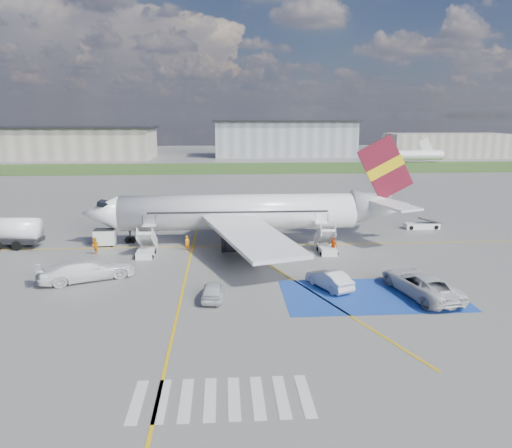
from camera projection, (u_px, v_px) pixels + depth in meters
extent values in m
plane|color=#60605E|center=(243.00, 282.00, 42.66)|extent=(400.00, 400.00, 0.00)
cube|color=#2D4C1E|center=(229.00, 168.00, 135.29)|extent=(400.00, 30.00, 0.01)
cube|color=gold|center=(239.00, 246.00, 54.36)|extent=(120.00, 0.20, 0.01)
cube|color=gold|center=(173.00, 333.00, 32.59)|extent=(0.20, 60.00, 0.01)
cube|color=gold|center=(239.00, 246.00, 54.36)|extent=(20.71, 56.45, 0.01)
cube|color=#193E9B|center=(372.00, 295.00, 39.40)|extent=(14.00, 8.00, 0.01)
cube|color=silver|center=(137.00, 402.00, 24.72)|extent=(0.60, 4.00, 0.01)
cube|color=silver|center=(162.00, 401.00, 24.80)|extent=(0.60, 4.00, 0.01)
cube|color=silver|center=(186.00, 400.00, 24.88)|extent=(0.60, 4.00, 0.01)
cube|color=silver|center=(210.00, 399.00, 24.95)|extent=(0.60, 4.00, 0.01)
cube|color=silver|center=(234.00, 398.00, 25.03)|extent=(0.60, 4.00, 0.01)
cube|color=silver|center=(258.00, 397.00, 25.11)|extent=(0.60, 4.00, 0.01)
cube|color=silver|center=(281.00, 396.00, 25.19)|extent=(0.60, 4.00, 0.01)
cube|color=silver|center=(305.00, 396.00, 25.26)|extent=(0.60, 4.00, 0.01)
cube|color=gray|center=(61.00, 143.00, 164.82)|extent=(60.00, 22.00, 10.00)
cube|color=gray|center=(284.00, 139.00, 174.31)|extent=(48.00, 18.00, 12.00)
cube|color=gray|center=(446.00, 145.00, 171.45)|extent=(40.00, 16.00, 8.00)
cylinder|color=silver|center=(238.00, 212.00, 55.59)|extent=(26.00, 3.90, 3.90)
cone|color=silver|center=(101.00, 214.00, 54.63)|extent=(4.00, 3.90, 3.90)
cube|color=black|center=(106.00, 204.00, 54.44)|extent=(1.67, 1.90, 0.82)
cone|color=silver|center=(381.00, 207.00, 56.55)|extent=(6.50, 3.90, 3.90)
cube|color=silver|center=(251.00, 235.00, 47.49)|extent=(9.86, 15.95, 1.40)
cube|color=silver|center=(244.00, 204.00, 64.07)|extent=(9.86, 15.95, 1.40)
cylinder|color=#38383A|center=(240.00, 242.00, 50.56)|extent=(3.40, 2.10, 2.10)
cylinder|color=#38383A|center=(237.00, 219.00, 61.48)|extent=(3.40, 2.10, 2.10)
cube|color=maroon|center=(385.00, 168.00, 55.63)|extent=(6.62, 0.30, 7.45)
cube|color=yellow|center=(385.00, 168.00, 55.63)|extent=(4.36, 0.40, 3.08)
cube|color=silver|center=(396.00, 205.00, 53.32)|extent=(4.73, 5.95, 0.49)
cube|color=silver|center=(377.00, 196.00, 59.56)|extent=(4.73, 5.95, 0.49)
cube|color=black|center=(238.00, 212.00, 53.61)|extent=(19.50, 0.04, 0.18)
cube|color=black|center=(237.00, 206.00, 57.43)|extent=(19.50, 0.04, 0.18)
cube|color=silver|center=(147.00, 239.00, 51.35)|extent=(1.40, 3.73, 2.32)
cube|color=silver|center=(149.00, 225.00, 52.98)|extent=(1.40, 1.00, 0.12)
cylinder|color=black|center=(142.00, 220.00, 52.81)|extent=(0.06, 0.06, 1.10)
cylinder|color=black|center=(156.00, 220.00, 52.90)|extent=(0.06, 0.06, 1.10)
cube|color=silver|center=(145.00, 254.00, 50.02)|extent=(1.60, 2.40, 0.70)
cube|color=silver|center=(325.00, 236.00, 52.54)|extent=(1.40, 3.73, 2.32)
cube|color=silver|center=(321.00, 223.00, 54.17)|extent=(1.40, 1.00, 0.12)
cylinder|color=black|center=(315.00, 218.00, 54.01)|extent=(0.06, 0.06, 1.10)
cylinder|color=black|center=(328.00, 218.00, 54.10)|extent=(0.06, 0.06, 1.10)
cube|color=silver|center=(327.00, 250.00, 51.21)|extent=(1.60, 2.40, 0.70)
cylinder|color=silver|center=(7.00, 229.00, 53.31)|extent=(7.30, 3.27, 2.38)
cube|color=black|center=(8.00, 239.00, 53.56)|extent=(7.30, 3.27, 0.52)
cube|color=silver|center=(105.00, 237.00, 54.23)|extent=(2.29, 1.40, 1.58)
cube|color=black|center=(104.00, 230.00, 54.05)|extent=(2.17, 1.28, 0.14)
cube|color=silver|center=(422.00, 226.00, 62.68)|extent=(4.28, 1.47, 0.71)
cube|color=black|center=(430.00, 221.00, 62.63)|extent=(2.80, 1.10, 0.79)
imported|color=silver|center=(213.00, 290.00, 38.44)|extent=(1.99, 4.28, 1.42)
imported|color=#B7BABE|center=(329.00, 279.00, 40.84)|extent=(3.41, 4.97, 1.55)
imported|color=silver|center=(420.00, 280.00, 39.35)|extent=(4.09, 6.94, 2.45)
imported|color=silver|center=(86.00, 267.00, 42.84)|extent=(6.53, 4.71, 2.37)
imported|color=orange|center=(187.00, 243.00, 52.40)|extent=(0.69, 0.66, 1.60)
imported|color=orange|center=(95.00, 246.00, 50.81)|extent=(1.08, 1.07, 1.76)
imported|color=#E8560C|center=(333.00, 246.00, 51.00)|extent=(0.96, 1.10, 1.78)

